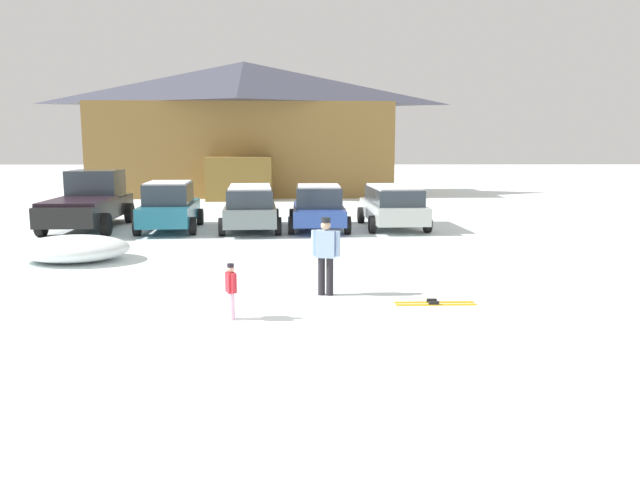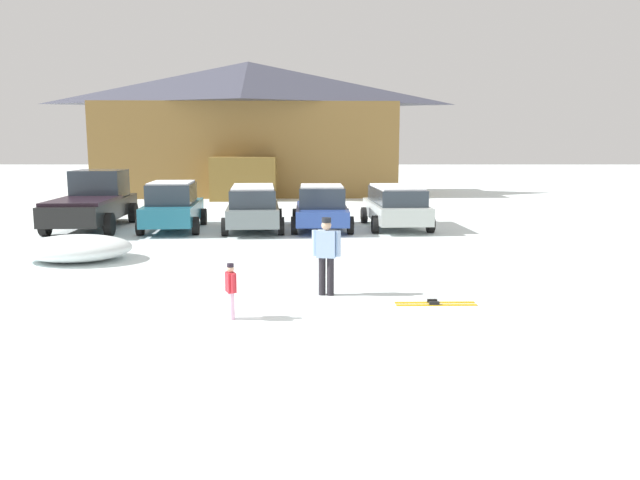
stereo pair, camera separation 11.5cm
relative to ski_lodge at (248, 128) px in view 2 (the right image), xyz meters
name	(u,v)px [view 2 (the right image)]	position (x,y,z in m)	size (l,w,h in m)	color
ground	(264,354)	(3.55, -29.96, -4.10)	(160.00, 160.00, 0.00)	white
ski_lodge	(248,128)	(0.00, 0.00, 0.00)	(18.45, 9.64, 8.07)	olive
parked_teal_hatchback	(172,206)	(-1.05, -16.28, -3.20)	(2.40, 4.54, 1.80)	#216B83
parked_grey_wagon	(252,206)	(1.93, -16.29, -3.21)	(2.48, 4.68, 1.64)	gray
parked_blue_hatchback	(320,207)	(4.45, -16.15, -3.26)	(2.28, 4.27, 1.66)	#2E4EA5
parked_silver_wagon	(395,205)	(7.28, -15.66, -3.23)	(2.46, 4.75, 1.59)	silver
pickup_truck	(92,202)	(-4.18, -15.68, -3.10)	(2.71, 6.04, 2.15)	black
skier_adult_in_blue_parka	(325,252)	(4.53, -26.21, -3.15)	(0.61, 0.31, 1.67)	#242127
skier_child_in_red_jacket	(230,288)	(2.76, -28.04, -3.50)	(0.24, 0.36, 1.05)	#E5AFCF
pair_of_skis	(434,303)	(6.72, -26.98, -4.08)	(1.63, 0.32, 0.08)	#E6AB0F
plowed_snow_pile	(75,248)	(-2.34, -22.28, -3.75)	(3.04, 2.43, 0.69)	white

